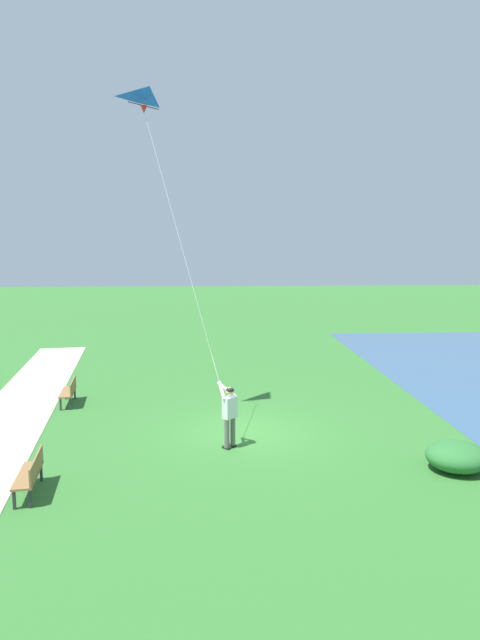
# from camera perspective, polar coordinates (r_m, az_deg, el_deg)

# --- Properties ---
(ground_plane) EXTENTS (120.00, 120.00, 0.00)m
(ground_plane) POSITION_cam_1_polar(r_m,az_deg,el_deg) (16.27, 0.65, -12.01)
(ground_plane) COLOR #33702D
(person_kite_flyer) EXTENTS (0.59, 0.60, 1.83)m
(person_kite_flyer) POSITION_cam_1_polar(r_m,az_deg,el_deg) (14.79, -1.17, -9.79)
(person_kite_flyer) COLOR #232328
(person_kite_flyer) RESTS_ON ground
(flying_kite) EXTENTS (2.64, 2.74, 8.34)m
(flying_kite) POSITION_cam_1_polar(r_m,az_deg,el_deg) (17.06, -9.74, 22.01)
(flying_kite) COLOR blue
(park_bench_near_walkway) EXTENTS (0.64, 1.55, 0.88)m
(park_bench_near_walkway) POSITION_cam_1_polar(r_m,az_deg,el_deg) (19.79, -17.87, -7.21)
(park_bench_near_walkway) COLOR olive
(park_bench_near_walkway) RESTS_ON ground
(park_bench_far_walkway) EXTENTS (0.64, 1.55, 0.88)m
(park_bench_far_walkway) POSITION_cam_1_polar(r_m,az_deg,el_deg) (13.23, -21.59, -15.02)
(park_bench_far_walkway) COLOR olive
(park_bench_far_walkway) RESTS_ON ground
(lakeside_shrub) EXTENTS (1.54, 1.38, 0.72)m
(lakeside_shrub) POSITION_cam_1_polar(r_m,az_deg,el_deg) (14.64, 22.34, -13.45)
(lakeside_shrub) COLOR #2D7033
(lakeside_shrub) RESTS_ON ground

